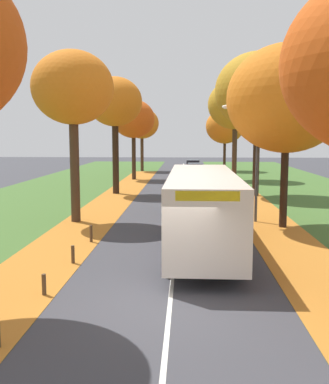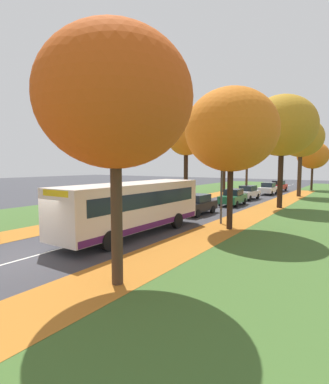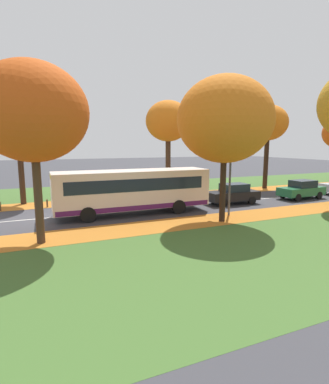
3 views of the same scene
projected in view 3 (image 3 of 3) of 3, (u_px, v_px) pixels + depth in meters
name	position (u px, v px, depth m)	size (l,w,h in m)	color
ground_plane	(38.00, 219.00, 19.13)	(160.00, 160.00, 0.00)	#38383D
grass_verge_left	(221.00, 185.00, 35.22)	(12.00, 90.00, 0.01)	#3D6028
leaf_litter_left	(195.00, 194.00, 28.72)	(2.80, 60.00, 0.00)	#B26B23
leaf_litter_right	(261.00, 214.00, 20.37)	(2.80, 60.00, 0.00)	#B26B23
road_centre_line	(279.00, 197.00, 26.87)	(0.12, 80.00, 0.01)	silver
tree_left_nearest	(17.00, 121.00, 22.81)	(4.63, 4.63, 8.60)	#382619
tree_left_near	(168.00, 122.00, 27.29)	(4.10, 4.10, 8.66)	#422D1E
tree_left_mid	(268.00, 124.00, 31.35)	(4.10, 4.10, 8.79)	black
tree_right_nearest	(32.00, 113.00, 13.49)	(5.03, 5.03, 8.41)	#422D1E
tree_right_near	(225.00, 120.00, 17.57)	(5.66, 5.66, 8.70)	black
bollard_nearest	(0.00, 206.00, 21.33)	(0.12, 0.12, 0.66)	#4C3823
bollard_second	(47.00, 203.00, 22.56)	(0.12, 0.12, 0.61)	#4C3823
bollard_third	(89.00, 200.00, 23.75)	(0.12, 0.12, 0.64)	#4C3823
bollard_fourth	(127.00, 197.00, 24.98)	(0.12, 0.12, 0.72)	#4C3823
streetlamp_right	(228.00, 159.00, 19.77)	(1.89, 0.28, 6.00)	#47474C
bus	(133.00, 189.00, 20.26)	(2.73, 10.42, 2.98)	beige
car_black_lead	(233.00, 194.00, 23.83)	(1.89, 4.25, 1.62)	black
car_green_following	(302.00, 189.00, 26.08)	(1.93, 4.27, 1.62)	#1E6038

